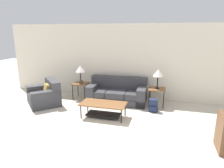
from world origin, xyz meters
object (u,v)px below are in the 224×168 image
couch (117,93)px  armchair (45,96)px  coffee_table (103,107)px  backpack (153,106)px  side_table_right (157,90)px  side_table_left (81,85)px  table_lamp_left (80,69)px  table_lamp_right (158,73)px

couch → armchair: 2.40m
coffee_table → backpack: size_ratio=3.29×
couch → coffee_table: size_ratio=1.57×
couch → coffee_table: bearing=-92.7°
coffee_table → side_table_right: size_ratio=2.18×
coffee_table → side_table_left: side_table_left is taller
couch → backpack: (1.26, -0.58, -0.11)m
side_table_right → table_lamp_left: 2.69m
couch → table_lamp_left: (-1.32, -0.05, 0.78)m
couch → side_table_right: (1.32, -0.05, 0.23)m
coffee_table → side_table_left: (-1.25, 1.31, 0.21)m
armchair → side_table_right: armchair is taller
table_lamp_left → backpack: 2.77m
table_lamp_left → armchair: bearing=-138.2°
side_table_right → table_lamp_left: table_lamp_left is taller
side_table_right → table_lamp_left: bearing=-180.0°
couch → coffee_table: 1.36m
side_table_right → table_lamp_left: (-2.63, -0.00, 0.55)m
side_table_left → side_table_right: same height
side_table_right → backpack: bearing=-96.6°
table_lamp_left → backpack: (2.57, -0.53, -0.88)m
table_lamp_left → table_lamp_right: (2.63, 0.00, 0.00)m
armchair → table_lamp_right: (3.56, 0.83, 0.78)m
coffee_table → table_lamp_left: 1.97m
coffee_table → backpack: 1.54m
couch → coffee_table: (-0.06, -1.36, 0.01)m
backpack → side_table_left: bearing=168.4°
side_table_right → side_table_left: bearing=180.0°
couch → table_lamp_right: size_ratio=3.21×
coffee_table → table_lamp_right: bearing=43.4°
couch → side_table_left: size_ratio=3.42×
side_table_right → couch: bearing=177.7°
side_table_left → coffee_table: bearing=-46.3°
side_table_left → table_lamp_right: (2.63, -0.00, 0.55)m
couch → armchair: (-2.24, -0.88, -0.00)m
table_lamp_right → backpack: bearing=-96.6°
table_lamp_right → armchair: bearing=-166.9°
couch → table_lamp_right: 1.53m
coffee_table → backpack: coffee_table is taller
coffee_table → table_lamp_right: size_ratio=2.05×
side_table_left → backpack: (2.57, -0.53, -0.33)m
couch → table_lamp_right: bearing=-2.3°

